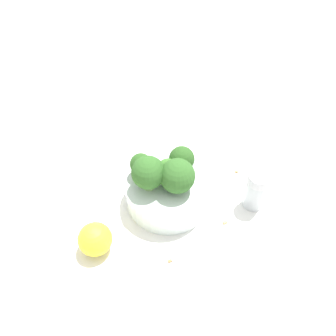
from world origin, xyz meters
The scene contains 14 objects.
ground_plane centered at (0.00, 0.00, 0.00)m, with size 3.00×3.00×0.00m, color white.
bowl centered at (0.00, 0.00, 0.03)m, with size 0.15×0.15×0.05m, color silver.
broccoli_floret_0 centered at (0.02, -0.01, 0.09)m, with size 0.06×0.06×0.06m.
broccoli_floret_1 centered at (0.00, 0.00, 0.08)m, with size 0.04×0.04×0.05m.
broccoli_floret_2 centered at (-0.05, -0.01, 0.08)m, with size 0.04×0.04×0.05m.
broccoli_floret_3 centered at (0.01, 0.03, 0.08)m, with size 0.04×0.04×0.05m.
broccoli_floret_4 centered at (-0.02, -0.03, 0.09)m, with size 0.06×0.06×0.06m.
pepper_shaker centered at (0.14, 0.05, 0.04)m, with size 0.04×0.04×0.08m.
lemon_wedge centered at (-0.07, -0.14, 0.03)m, with size 0.05×0.05×0.05m, color yellow.
almond_crumb_0 centered at (0.01, 0.09, 0.00)m, with size 0.01×0.01×0.01m, color #AD7F4C.
almond_crumb_1 centered at (0.05, -0.11, 0.00)m, with size 0.01×0.00×0.01m, color olive.
almond_crumb_2 centered at (-0.06, 0.08, 0.00)m, with size 0.01×0.00×0.01m, color olive.
almond_crumb_3 centered at (0.10, 0.12, 0.00)m, with size 0.01×0.00×0.01m, color #AD7F4C.
almond_crumb_4 centered at (0.11, -0.01, 0.00)m, with size 0.01×0.00×0.01m, color tan.
Camera 1 is at (0.15, -0.35, 0.48)m, focal length 35.00 mm.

